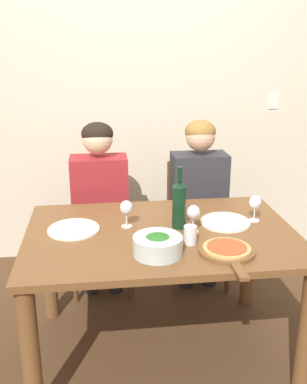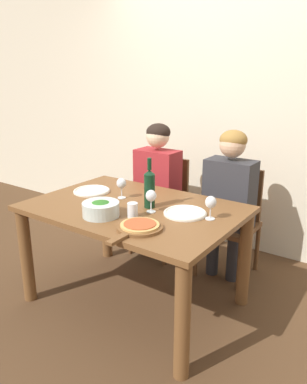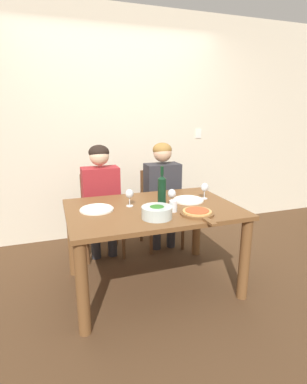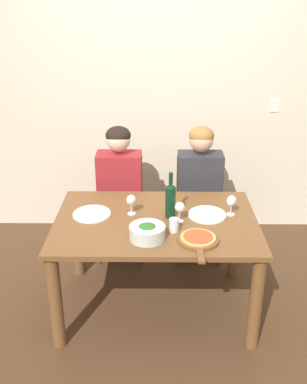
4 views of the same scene
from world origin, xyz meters
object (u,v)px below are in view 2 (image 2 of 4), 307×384
at_px(person_man, 229,192).
at_px(dinner_plate_left, 92,191).
at_px(chair_left, 163,202).
at_px(wine_bottle, 149,188).
at_px(pizza_on_board, 139,227).
at_px(chair_right, 232,218).
at_px(wine_glass_centre, 151,197).
at_px(person_woman, 156,179).
at_px(dinner_plate_right, 185,213).
at_px(wine_glass_right, 211,203).
at_px(wine_glass_left, 121,184).
at_px(water_tumbler, 133,210).
at_px(broccoli_bowl, 101,209).

distance_m(person_man, dinner_plate_left, 1.07).
bearing_deg(chair_left, wine_bottle, -62.32).
bearing_deg(pizza_on_board, chair_right, 85.03).
bearing_deg(dinner_plate_left, wine_glass_centre, -8.74).
height_order(person_woman, dinner_plate_right, person_woman).
xyz_separation_m(chair_right, dinner_plate_left, (-0.83, -0.77, 0.28)).
bearing_deg(wine_glass_centre, wine_bottle, 131.61).
height_order(wine_glass_right, wine_glass_centre, same).
xyz_separation_m(pizza_on_board, wine_glass_centre, (-0.11, 0.27, 0.09)).
height_order(wine_glass_left, wine_glass_right, same).
height_order(wine_glass_left, wine_glass_centre, same).
height_order(dinner_plate_left, water_tumbler, water_tumbler).
bearing_deg(person_man, chair_right, 90.00).
xyz_separation_m(dinner_plate_left, dinner_plate_right, (0.83, -0.00, 0.00)).
distance_m(chair_left, wine_bottle, 0.99).
bearing_deg(wine_glass_right, chair_right, 102.29).
bearing_deg(pizza_on_board, dinner_plate_left, 153.22).
xyz_separation_m(chair_right, wine_bottle, (-0.27, -0.80, 0.41)).
distance_m(person_woman, water_tumbler, 1.00).
height_order(chair_right, person_woman, person_woman).
relative_size(wine_glass_left, water_tumbler, 1.62).
relative_size(broccoli_bowl, wine_glass_right, 1.56).
bearing_deg(dinner_plate_right, pizza_on_board, -104.45).
height_order(broccoli_bowl, wine_glass_centre, wine_glass_centre).
xyz_separation_m(chair_right, wine_glass_right, (0.17, -0.76, 0.38)).
bearing_deg(wine_glass_left, wine_glass_centre, -18.30).
bearing_deg(wine_glass_right, person_man, 104.26).
xyz_separation_m(chair_right, person_woman, (-0.69, -0.11, 0.25)).
bearing_deg(wine_glass_centre, chair_left, 119.00).
bearing_deg(person_woman, broccoli_bowl, -75.33).
bearing_deg(wine_glass_centre, wine_glass_right, 16.10).
bearing_deg(person_man, pizza_on_board, -95.49).
bearing_deg(wine_glass_right, wine_glass_centre, -163.90).
xyz_separation_m(chair_right, person_man, (-0.00, -0.11, 0.25)).
distance_m(chair_right, broccoli_bowl, 1.23).
xyz_separation_m(person_woman, person_man, (0.69, 0.00, 0.00)).
bearing_deg(person_woman, dinner_plate_left, -102.32).
bearing_deg(chair_right, person_man, -90.00).
height_order(chair_left, person_woman, person_woman).
relative_size(wine_bottle, dinner_plate_right, 1.23).
height_order(chair_right, broccoli_bowl, chair_right).
bearing_deg(wine_glass_left, dinner_plate_right, -2.20).
xyz_separation_m(wine_glass_left, wine_glass_centre, (0.34, -0.11, 0.00)).
distance_m(wine_glass_left, water_tumbler, 0.40).
xyz_separation_m(wine_bottle, wine_glass_left, (-0.28, 0.04, -0.03)).
bearing_deg(broccoli_bowl, person_man, 66.82).
bearing_deg(dinner_plate_left, chair_right, 42.79).
height_order(broccoli_bowl, dinner_plate_right, broccoli_bowl).
bearing_deg(pizza_on_board, dinner_plate_right, 75.55).
relative_size(chair_left, person_woman, 0.72).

